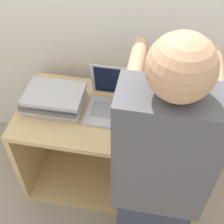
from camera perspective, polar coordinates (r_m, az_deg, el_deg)
The scene contains 8 objects.
ground_plane at distance 2.42m, azimuth -1.01°, elevation -17.99°, with size 12.00×12.00×0.00m, color #9E9384.
wall_back at distance 2.03m, azimuth 2.80°, elevation 17.24°, with size 8.00×0.05×2.40m.
cart at distance 2.31m, azimuth 0.77°, elevation -5.46°, with size 1.26×0.63×0.74m.
laptop_open at distance 1.98m, azimuth 0.77°, elevation 1.68°, with size 0.36×0.31×0.28m.
laptop_stack_left at distance 2.02m, azimuth -10.60°, elevation 2.35°, with size 0.38×0.28×0.13m.
laptop_stack_right at distance 1.91m, azimuth 12.25°, elevation -0.14°, with size 0.39×0.28×0.18m.
person at distance 1.53m, azimuth 8.16°, elevation -13.91°, with size 0.40×0.53×1.71m.
inventory_tag at distance 1.80m, azimuth 12.63°, elevation 0.50°, with size 0.06×0.02×0.01m.
Camera 1 is at (0.23, -1.03, 2.18)m, focal length 50.00 mm.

